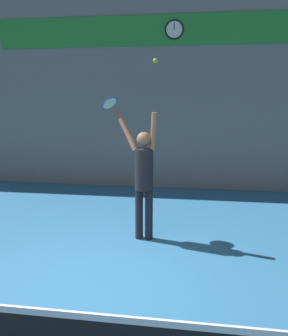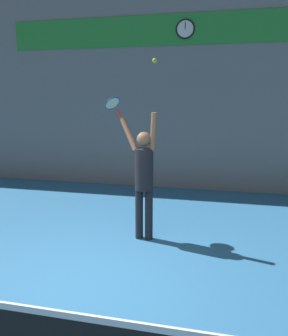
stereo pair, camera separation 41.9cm
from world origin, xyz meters
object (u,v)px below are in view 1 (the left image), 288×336
at_px(scoreboard_clock, 174,30).
at_px(tennis_racket, 111,104).
at_px(tennis_ball, 155,61).
at_px(tennis_player, 144,175).

xyz_separation_m(scoreboard_clock, tennis_racket, (-0.91, -2.89, -1.72)).
height_order(scoreboard_clock, tennis_ball, scoreboard_clock).
distance_m(tennis_player, tennis_racket, 1.34).
relative_size(tennis_player, tennis_ball, 29.77).
distance_m(tennis_racket, tennis_ball, 1.15).
bearing_deg(scoreboard_clock, tennis_player, -94.98).
xyz_separation_m(tennis_racket, tennis_ball, (0.81, -0.49, 0.65)).
bearing_deg(tennis_racket, tennis_player, -31.19).
xyz_separation_m(tennis_player, tennis_racket, (-0.62, 0.38, 1.12)).
distance_m(scoreboard_clock, tennis_racket, 3.49).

